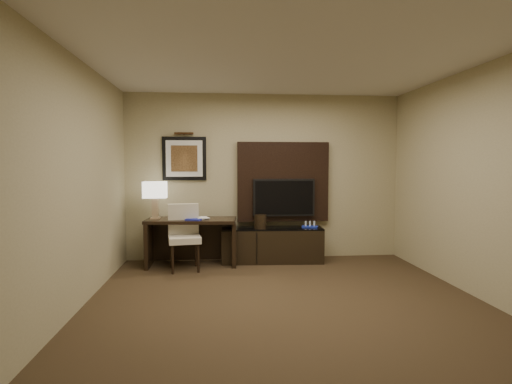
{
  "coord_description": "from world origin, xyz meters",
  "views": [
    {
      "loc": [
        -0.75,
        -4.04,
        1.56
      ],
      "look_at": [
        -0.2,
        1.8,
        1.15
      ],
      "focal_mm": 28.0,
      "sensor_mm": 36.0,
      "label": 1
    }
  ],
  "objects": [
    {
      "name": "book",
      "position": [
        -1.09,
        2.05,
        0.85
      ],
      "size": [
        0.18,
        0.07,
        0.24
      ],
      "primitive_type": "imported",
      "rotation": [
        0.0,
        0.0,
        0.29
      ],
      "color": "tan",
      "rests_on": "desk"
    },
    {
      "name": "desk",
      "position": [
        -1.18,
        2.1,
        0.36
      ],
      "size": [
        1.4,
        0.69,
        0.72
      ],
      "primitive_type": "cube",
      "rotation": [
        0.0,
        0.0,
        -0.08
      ],
      "color": "black",
      "rests_on": "floor"
    },
    {
      "name": "tv_wall_panel",
      "position": [
        0.3,
        2.44,
        1.27
      ],
      "size": [
        1.5,
        0.12,
        1.3
      ],
      "primitive_type": "cube",
      "color": "black",
      "rests_on": "wall_back"
    },
    {
      "name": "ceiling",
      "position": [
        0.0,
        0.0,
        2.7
      ],
      "size": [
        4.5,
        5.0,
        0.01
      ],
      "primitive_type": "cube",
      "color": "silver",
      "rests_on": "wall_back"
    },
    {
      "name": "wall_left",
      "position": [
        -2.25,
        0.0,
        1.35
      ],
      "size": [
        0.01,
        5.0,
        2.7
      ],
      "primitive_type": "cube",
      "color": "tan",
      "rests_on": "floor"
    },
    {
      "name": "artwork",
      "position": [
        -1.3,
        2.48,
        1.65
      ],
      "size": [
        0.7,
        0.04,
        0.7
      ],
      "primitive_type": "cube",
      "color": "black",
      "rests_on": "wall_back"
    },
    {
      "name": "desk_chair",
      "position": [
        -1.26,
        1.82,
        0.47
      ],
      "size": [
        0.53,
        0.59,
        0.95
      ],
      "primitive_type": null,
      "rotation": [
        0.0,
        0.0,
        0.15
      ],
      "color": "beige",
      "rests_on": "floor"
    },
    {
      "name": "wall_right",
      "position": [
        2.25,
        0.0,
        1.35
      ],
      "size": [
        0.01,
        5.0,
        2.7
      ],
      "primitive_type": "cube",
      "color": "tan",
      "rests_on": "floor"
    },
    {
      "name": "desk_phone",
      "position": [
        -1.38,
        2.11,
        0.78
      ],
      "size": [
        0.24,
        0.22,
        0.11
      ],
      "primitive_type": null,
      "rotation": [
        0.0,
        0.0,
        0.17
      ],
      "color": "black",
      "rests_on": "desk"
    },
    {
      "name": "wall_back",
      "position": [
        0.0,
        2.5,
        1.35
      ],
      "size": [
        4.5,
        0.01,
        2.7
      ],
      "primitive_type": "cube",
      "color": "tan",
      "rests_on": "floor"
    },
    {
      "name": "credenza",
      "position": [
        0.09,
        2.2,
        0.27
      ],
      "size": [
        1.62,
        0.53,
        0.55
      ],
      "primitive_type": "cube",
      "rotation": [
        0.0,
        0.0,
        -0.05
      ],
      "color": "black",
      "rests_on": "floor"
    },
    {
      "name": "ice_bucket",
      "position": [
        -0.1,
        2.16,
        0.66
      ],
      "size": [
        0.24,
        0.24,
        0.22
      ],
      "primitive_type": "cylinder",
      "rotation": [
        0.0,
        0.0,
        0.28
      ],
      "color": "black",
      "rests_on": "credenza"
    },
    {
      "name": "wall_front",
      "position": [
        0.0,
        -2.5,
        1.35
      ],
      "size": [
        4.5,
        0.01,
        2.7
      ],
      "primitive_type": "cube",
      "color": "tan",
      "rests_on": "floor"
    },
    {
      "name": "picture_light",
      "position": [
        -1.3,
        2.44,
        2.05
      ],
      "size": [
        0.04,
        0.04,
        0.3
      ],
      "primitive_type": "cylinder",
      "color": "#3F2514",
      "rests_on": "wall_back"
    },
    {
      "name": "minibar_tray",
      "position": [
        0.7,
        2.19,
        0.59
      ],
      "size": [
        0.28,
        0.22,
        0.09
      ],
      "primitive_type": null,
      "rotation": [
        0.0,
        0.0,
        -0.32
      ],
      "color": "#192BA2",
      "rests_on": "credenza"
    },
    {
      "name": "blue_folder",
      "position": [
        -1.1,
        2.02,
        0.73
      ],
      "size": [
        0.31,
        0.36,
        0.02
      ],
      "primitive_type": "cube",
      "rotation": [
        0.0,
        0.0,
        -0.32
      ],
      "color": "#1921A3",
      "rests_on": "desk"
    },
    {
      "name": "floor",
      "position": [
        0.0,
        0.0,
        -0.01
      ],
      "size": [
        4.5,
        5.0,
        0.01
      ],
      "primitive_type": "cube",
      "color": "#352617",
      "rests_on": "ground"
    },
    {
      "name": "table_lamp",
      "position": [
        -1.72,
        2.15,
        1.01
      ],
      "size": [
        0.39,
        0.28,
        0.58
      ],
      "primitive_type": null,
      "rotation": [
        0.0,
        0.0,
        -0.22
      ],
      "color": "tan",
      "rests_on": "desk"
    },
    {
      "name": "tv",
      "position": [
        0.3,
        2.34,
        1.02
      ],
      "size": [
        1.0,
        0.08,
        0.6
      ],
      "primitive_type": "cube",
      "color": "black",
      "rests_on": "tv_wall_panel"
    }
  ]
}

